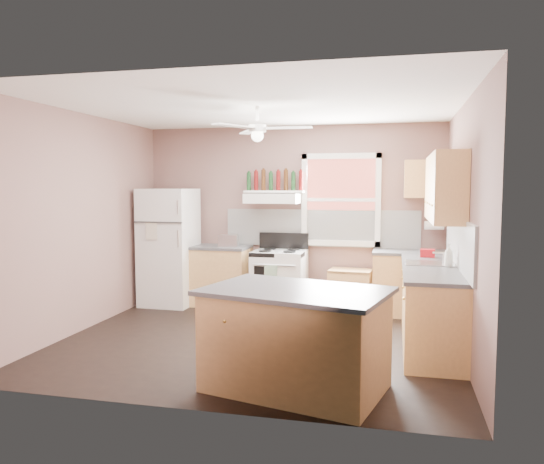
% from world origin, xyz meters
% --- Properties ---
extents(floor, '(4.50, 4.50, 0.00)m').
position_xyz_m(floor, '(0.00, 0.00, 0.00)').
color(floor, black).
rests_on(floor, ground).
extents(ceiling, '(4.50, 4.50, 0.00)m').
position_xyz_m(ceiling, '(0.00, 0.00, 2.70)').
color(ceiling, white).
rests_on(ceiling, ground).
extents(wall_back, '(4.50, 0.05, 2.70)m').
position_xyz_m(wall_back, '(0.00, 2.02, 1.35)').
color(wall_back, '#775750').
rests_on(wall_back, ground).
extents(wall_right, '(0.05, 4.00, 2.70)m').
position_xyz_m(wall_right, '(2.27, 0.00, 1.35)').
color(wall_right, '#775750').
rests_on(wall_right, ground).
extents(wall_left, '(0.05, 4.00, 2.70)m').
position_xyz_m(wall_left, '(-2.27, 0.00, 1.35)').
color(wall_left, '#775750').
rests_on(wall_left, ground).
extents(backsplash_back, '(2.90, 0.03, 0.55)m').
position_xyz_m(backsplash_back, '(0.45, 1.99, 1.18)').
color(backsplash_back, white).
rests_on(backsplash_back, wall_back).
extents(backsplash_right, '(0.03, 2.60, 0.55)m').
position_xyz_m(backsplash_right, '(2.23, 0.30, 1.18)').
color(backsplash_right, white).
rests_on(backsplash_right, wall_right).
extents(window_view, '(1.00, 0.02, 1.20)m').
position_xyz_m(window_view, '(0.75, 1.98, 1.60)').
color(window_view, maroon).
rests_on(window_view, wall_back).
extents(window_frame, '(1.16, 0.07, 1.36)m').
position_xyz_m(window_frame, '(0.75, 1.96, 1.60)').
color(window_frame, white).
rests_on(window_frame, wall_back).
extents(refrigerator, '(0.76, 0.74, 1.76)m').
position_xyz_m(refrigerator, '(-1.80, 1.54, 0.88)').
color(refrigerator, white).
rests_on(refrigerator, floor).
extents(base_cabinet_left, '(0.90, 0.60, 0.86)m').
position_xyz_m(base_cabinet_left, '(-1.06, 1.70, 0.43)').
color(base_cabinet_left, tan).
rests_on(base_cabinet_left, floor).
extents(counter_left, '(0.92, 0.62, 0.04)m').
position_xyz_m(counter_left, '(-1.06, 1.70, 0.88)').
color(counter_left, '#414143').
rests_on(counter_left, base_cabinet_left).
extents(toaster, '(0.29, 0.18, 0.18)m').
position_xyz_m(toaster, '(-0.87, 1.60, 0.99)').
color(toaster, silver).
rests_on(toaster, counter_left).
extents(stove, '(0.75, 0.64, 0.86)m').
position_xyz_m(stove, '(-0.10, 1.61, 0.43)').
color(stove, white).
rests_on(stove, floor).
extents(range_hood, '(0.78, 0.50, 0.14)m').
position_xyz_m(range_hood, '(-0.23, 1.75, 1.62)').
color(range_hood, white).
rests_on(range_hood, wall_back).
extents(bottle_shelf, '(0.90, 0.26, 0.03)m').
position_xyz_m(bottle_shelf, '(-0.23, 1.87, 1.72)').
color(bottle_shelf, white).
rests_on(bottle_shelf, range_hood).
extents(cart, '(0.63, 0.46, 0.60)m').
position_xyz_m(cart, '(0.92, 1.75, 0.30)').
color(cart, tan).
rests_on(cart, floor).
extents(base_cabinet_corner, '(1.00, 0.60, 0.86)m').
position_xyz_m(base_cabinet_corner, '(1.75, 1.70, 0.43)').
color(base_cabinet_corner, tan).
rests_on(base_cabinet_corner, floor).
extents(base_cabinet_right, '(0.60, 2.20, 0.86)m').
position_xyz_m(base_cabinet_right, '(1.95, 0.30, 0.43)').
color(base_cabinet_right, tan).
rests_on(base_cabinet_right, floor).
extents(counter_corner, '(1.02, 0.62, 0.04)m').
position_xyz_m(counter_corner, '(1.75, 1.70, 0.88)').
color(counter_corner, '#414143').
rests_on(counter_corner, base_cabinet_corner).
extents(counter_right, '(0.62, 2.22, 0.04)m').
position_xyz_m(counter_right, '(1.94, 0.30, 0.88)').
color(counter_right, '#414143').
rests_on(counter_right, base_cabinet_right).
extents(sink, '(0.55, 0.45, 0.03)m').
position_xyz_m(sink, '(1.94, 0.50, 0.90)').
color(sink, silver).
rests_on(sink, counter_right).
extents(faucet, '(0.03, 0.03, 0.14)m').
position_xyz_m(faucet, '(2.10, 0.50, 0.97)').
color(faucet, silver).
rests_on(faucet, sink).
extents(upper_cabinet_right, '(0.33, 1.80, 0.76)m').
position_xyz_m(upper_cabinet_right, '(2.08, 0.50, 1.78)').
color(upper_cabinet_right, tan).
rests_on(upper_cabinet_right, wall_right).
extents(upper_cabinet_corner, '(0.60, 0.33, 0.52)m').
position_xyz_m(upper_cabinet_corner, '(1.95, 1.83, 1.90)').
color(upper_cabinet_corner, tan).
rests_on(upper_cabinet_corner, wall_back).
extents(paper_towel, '(0.26, 0.12, 0.12)m').
position_xyz_m(paper_towel, '(2.07, 1.86, 1.25)').
color(paper_towel, white).
rests_on(paper_towel, wall_back).
extents(island, '(1.66, 1.26, 0.86)m').
position_xyz_m(island, '(0.71, -1.36, 0.43)').
color(island, tan).
rests_on(island, floor).
extents(island_top, '(1.77, 1.37, 0.04)m').
position_xyz_m(island_top, '(0.71, -1.36, 0.88)').
color(island_top, '#414143').
rests_on(island_top, island).
extents(ceiling_fan_hub, '(0.20, 0.20, 0.08)m').
position_xyz_m(ceiling_fan_hub, '(0.00, 0.00, 2.45)').
color(ceiling_fan_hub, white).
rests_on(ceiling_fan_hub, ceiling).
extents(soap_bottle, '(0.11, 0.11, 0.25)m').
position_xyz_m(soap_bottle, '(2.13, 0.28, 1.03)').
color(soap_bottle, silver).
rests_on(soap_bottle, counter_right).
extents(red_caddy, '(0.19, 0.13, 0.10)m').
position_xyz_m(red_caddy, '(1.95, 1.09, 0.95)').
color(red_caddy, '#A40E14').
rests_on(red_caddy, counter_right).
extents(wine_bottles, '(0.86, 0.06, 0.31)m').
position_xyz_m(wine_bottles, '(-0.23, 1.87, 1.88)').
color(wine_bottles, '#143819').
rests_on(wine_bottles, bottle_shelf).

